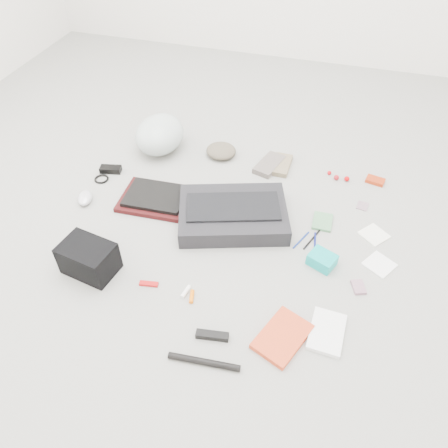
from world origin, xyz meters
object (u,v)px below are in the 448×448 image
(bike_helmet, at_px, (160,134))
(book_red, at_px, (282,337))
(camera_bag, at_px, (89,258))
(messenger_bag, at_px, (233,214))
(accordion_wallet, at_px, (322,260))
(laptop, at_px, (156,196))

(bike_helmet, relative_size, book_red, 1.47)
(bike_helmet, xyz_separation_m, camera_bag, (0.06, -0.94, -0.03))
(messenger_bag, distance_m, book_red, 0.67)
(bike_helmet, distance_m, accordion_wallet, 1.19)
(messenger_bag, xyz_separation_m, bike_helmet, (-0.57, 0.46, 0.06))
(laptop, xyz_separation_m, book_red, (0.77, -0.60, -0.02))
(camera_bag, bearing_deg, laptop, 89.19)
(book_red, bearing_deg, bike_helmet, 153.88)
(book_red, bearing_deg, accordion_wallet, 99.43)
(laptop, relative_size, accordion_wallet, 2.66)
(laptop, distance_m, book_red, 0.97)
(bike_helmet, xyz_separation_m, accordion_wallet, (1.02, -0.62, -0.07))
(messenger_bag, relative_size, camera_bag, 2.30)
(laptop, relative_size, camera_bag, 1.34)
(messenger_bag, distance_m, bike_helmet, 0.73)
(accordion_wallet, bearing_deg, bike_helmet, 171.80)
(camera_bag, bearing_deg, bike_helmet, 103.40)
(book_red, bearing_deg, messenger_bag, 144.10)
(camera_bag, distance_m, accordion_wallet, 1.01)
(messenger_bag, relative_size, book_red, 2.27)
(book_red, distance_m, accordion_wallet, 0.43)
(camera_bag, height_order, accordion_wallet, camera_bag)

